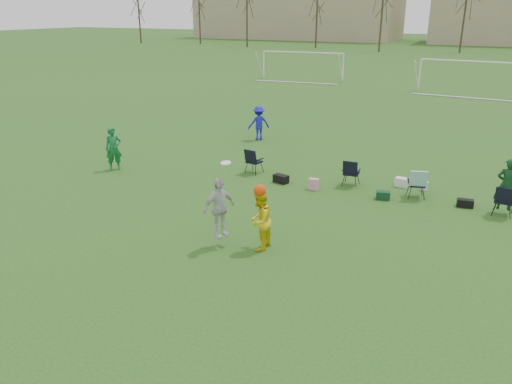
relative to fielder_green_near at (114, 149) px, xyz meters
The scene contains 8 objects.
ground 9.32m from the fielder_green_near, 39.60° to the right, with size 260.00×260.00×0.00m, color #2A4D18.
fielder_green_near is the anchor object (origin of this frame).
fielder_blue 7.52m from the fielder_green_near, 66.40° to the left, with size 1.07×0.61×1.65m, color #191DC1.
center_contest 8.64m from the fielder_green_near, 26.91° to the right, with size 1.72×1.25×2.37m.
sideline_setup 10.76m from the fielder_green_near, 10.40° to the left, with size 9.46×1.98×1.79m.
goal_left 28.25m from the fielder_green_near, 95.79° to the left, with size 7.39×0.76×2.46m.
goal_mid 28.39m from the fielder_green_near, 66.85° to the left, with size 7.40×0.63×2.46m.
tree_line 64.49m from the fielder_green_near, 83.41° to the left, with size 110.28×3.28×11.40m.
Camera 1 is at (6.14, -8.65, 6.01)m, focal length 35.00 mm.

